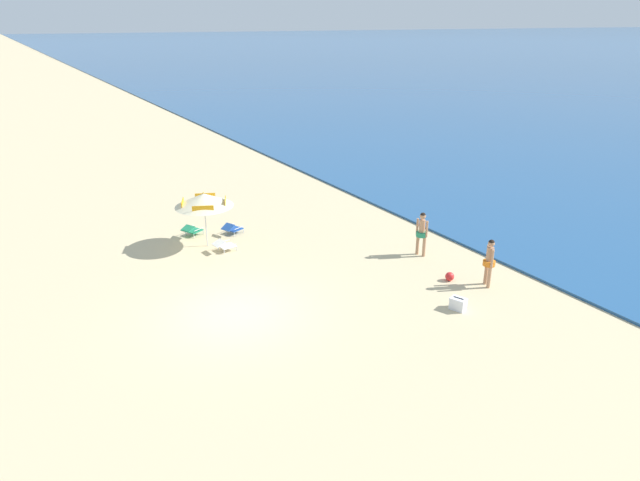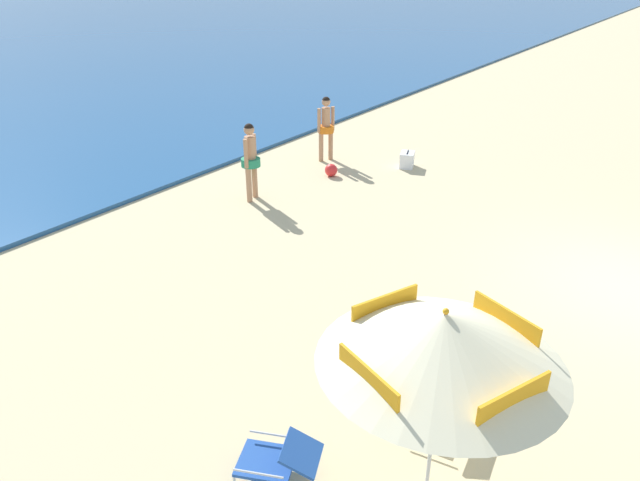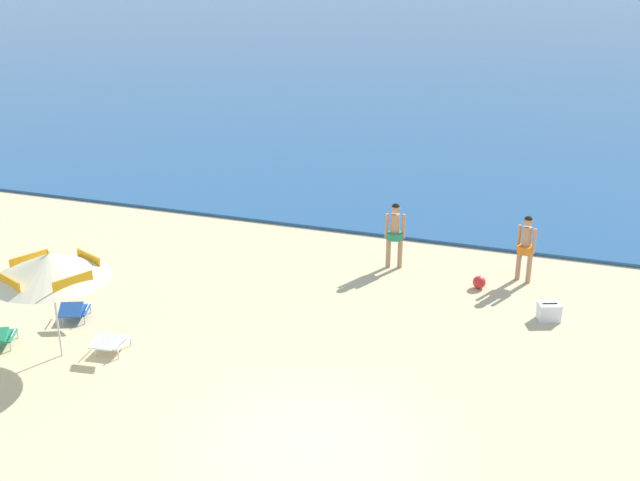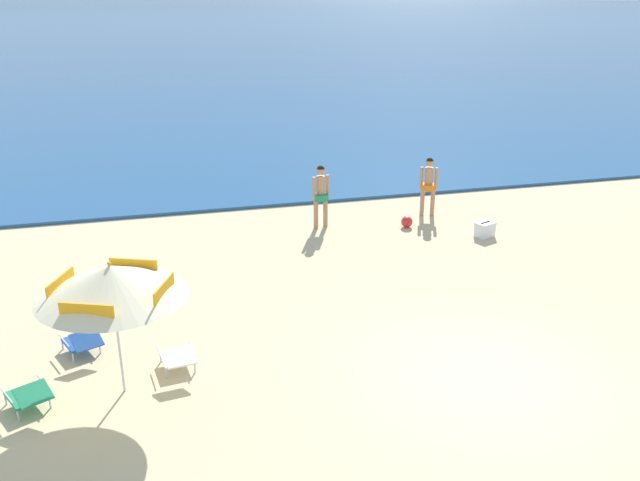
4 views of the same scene
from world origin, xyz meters
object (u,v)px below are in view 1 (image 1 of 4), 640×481
at_px(lounge_chair_under_umbrella, 232,228).
at_px(cooler_box, 458,304).
at_px(person_standing_beside, 422,231).
at_px(beach_umbrella_striped_main, 204,200).
at_px(beach_ball, 450,276).
at_px(lounge_chair_facing_sea, 224,245).
at_px(person_standing_near_shore, 489,259).
at_px(lounge_chair_beside_umbrella, 192,230).

bearing_deg(lounge_chair_under_umbrella, cooler_box, 20.25).
bearing_deg(cooler_box, lounge_chair_under_umbrella, -159.75).
bearing_deg(lounge_chair_under_umbrella, person_standing_beside, 43.08).
xyz_separation_m(beach_umbrella_striped_main, cooler_box, (9.28, 5.10, -1.78)).
distance_m(beach_umbrella_striped_main, beach_ball, 10.02).
bearing_deg(lounge_chair_facing_sea, person_standing_near_shore, 41.75).
distance_m(beach_umbrella_striped_main, lounge_chair_facing_sea, 1.98).
xyz_separation_m(beach_umbrella_striped_main, lounge_chair_under_umbrella, (-0.73, 1.40, -1.71)).
xyz_separation_m(beach_umbrella_striped_main, person_standing_beside, (5.21, 6.95, -0.96)).
relative_size(beach_umbrella_striped_main, person_standing_beside, 1.85).
distance_m(cooler_box, beach_ball, 2.14).
relative_size(lounge_chair_under_umbrella, lounge_chair_facing_sea, 1.08).
bearing_deg(person_standing_beside, lounge_chair_facing_sea, -123.24).
height_order(beach_umbrella_striped_main, cooler_box, beach_umbrella_striped_main).
bearing_deg(person_standing_beside, beach_ball, -14.52).
relative_size(person_standing_near_shore, beach_ball, 5.43).
xyz_separation_m(lounge_chair_under_umbrella, person_standing_beside, (5.93, 5.55, 0.75)).
distance_m(person_standing_near_shore, person_standing_beside, 3.31).
xyz_separation_m(lounge_chair_under_umbrella, cooler_box, (10.01, 3.69, -0.07)).
relative_size(lounge_chair_beside_umbrella, cooler_box, 1.72).
bearing_deg(lounge_chair_beside_umbrella, beach_ball, 36.03).
bearing_deg(beach_umbrella_striped_main, person_standing_near_shore, 40.14).
distance_m(lounge_chair_facing_sea, person_standing_beside, 7.87).
height_order(beach_umbrella_striped_main, lounge_chair_facing_sea, beach_umbrella_striped_main).
bearing_deg(person_standing_near_shore, lounge_chair_facing_sea, -138.25).
xyz_separation_m(lounge_chair_facing_sea, person_standing_near_shore, (7.60, 6.78, 0.73)).
bearing_deg(person_standing_beside, person_standing_near_shore, 3.98).
relative_size(person_standing_beside, cooler_box, 3.03).
distance_m(beach_umbrella_striped_main, cooler_box, 10.74).
xyz_separation_m(lounge_chair_beside_umbrella, person_standing_near_shore, (9.93, 7.35, 0.73)).
height_order(lounge_chair_under_umbrella, beach_ball, lounge_chair_under_umbrella).
distance_m(beach_umbrella_striped_main, person_standing_near_shore, 11.18).
bearing_deg(lounge_chair_beside_umbrella, lounge_chair_facing_sea, 13.66).
bearing_deg(lounge_chair_under_umbrella, beach_ball, 30.86).
bearing_deg(beach_ball, lounge_chair_facing_sea, -138.10).
height_order(person_standing_near_shore, person_standing_beside, person_standing_beside).
height_order(lounge_chair_under_umbrella, person_standing_near_shore, person_standing_near_shore).
relative_size(lounge_chair_under_umbrella, person_standing_near_shore, 0.59).
height_order(person_standing_beside, beach_ball, person_standing_beside).
xyz_separation_m(lounge_chair_beside_umbrella, person_standing_beside, (6.62, 7.12, 0.75)).
bearing_deg(person_standing_near_shore, lounge_chair_under_umbrella, -147.99).
height_order(lounge_chair_facing_sea, cooler_box, lounge_chair_facing_sea).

